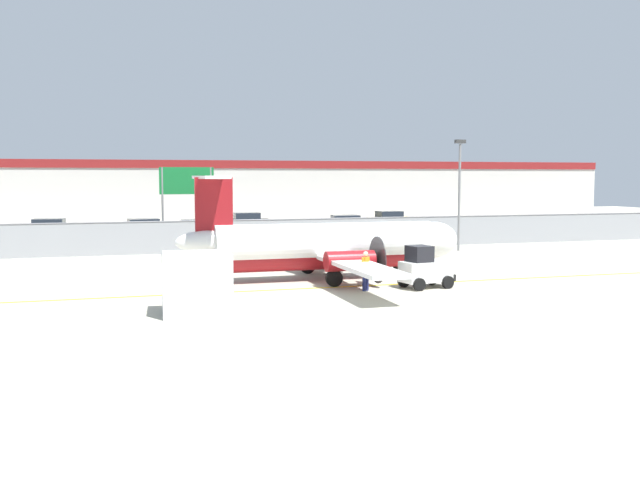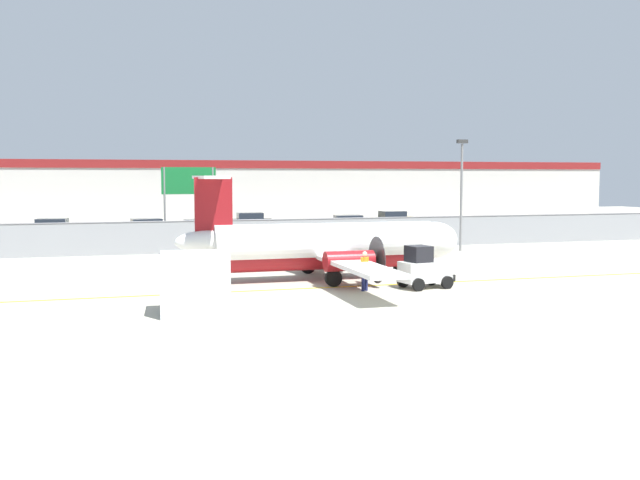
{
  "view_description": "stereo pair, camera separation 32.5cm",
  "coord_description": "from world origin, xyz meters",
  "px_view_note": "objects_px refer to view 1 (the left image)",
  "views": [
    {
      "loc": [
        -10.03,
        -27.66,
        4.89
      ],
      "look_at": [
        -0.1,
        5.38,
        1.8
      ],
      "focal_mm": 40.0,
      "sensor_mm": 36.0,
      "label": 1
    },
    {
      "loc": [
        -9.72,
        -27.76,
        4.89
      ],
      "look_at": [
        -0.1,
        5.38,
        1.8
      ],
      "focal_mm": 40.0,
      "sensor_mm": 36.0,
      "label": 2
    }
  ],
  "objects_px": {
    "traffic_cone_near_left": "(210,277)",
    "parked_car_5": "(390,220)",
    "baggage_tug": "(425,269)",
    "parked_car_0": "(47,229)",
    "commuter_airplane": "(331,246)",
    "cargo_container": "(197,283)",
    "parked_car_1": "(142,229)",
    "parked_car_4": "(344,225)",
    "traffic_cone_near_right": "(190,293)",
    "parked_car_3": "(246,222)",
    "highway_sign": "(187,188)",
    "ground_crew_worker": "(366,269)",
    "apron_light_pole": "(460,185)",
    "traffic_cone_far_left": "(433,265)",
    "parked_car_2": "(198,230)"
  },
  "relations": [
    {
      "from": "parked_car_0",
      "to": "parked_car_2",
      "type": "height_order",
      "value": "same"
    },
    {
      "from": "parked_car_1",
      "to": "parked_car_4",
      "type": "height_order",
      "value": "same"
    },
    {
      "from": "ground_crew_worker",
      "to": "traffic_cone_near_right",
      "type": "bearing_deg",
      "value": 56.95
    },
    {
      "from": "highway_sign",
      "to": "ground_crew_worker",
      "type": "bearing_deg",
      "value": -74.7
    },
    {
      "from": "commuter_airplane",
      "to": "apron_light_pole",
      "type": "xyz_separation_m",
      "value": [
        12.02,
        10.06,
        2.7
      ]
    },
    {
      "from": "parked_car_2",
      "to": "highway_sign",
      "type": "relative_size",
      "value": 0.77
    },
    {
      "from": "traffic_cone_far_left",
      "to": "commuter_airplane",
      "type": "bearing_deg",
      "value": -168.42
    },
    {
      "from": "traffic_cone_near_right",
      "to": "parked_car_4",
      "type": "relative_size",
      "value": 0.15
    },
    {
      "from": "ground_crew_worker",
      "to": "highway_sign",
      "type": "xyz_separation_m",
      "value": [
        -5.39,
        19.69,
        3.19
      ]
    },
    {
      "from": "cargo_container",
      "to": "parked_car_3",
      "type": "bearing_deg",
      "value": 81.44
    },
    {
      "from": "parked_car_2",
      "to": "highway_sign",
      "type": "xyz_separation_m",
      "value": [
        -1.34,
        -5.25,
        3.24
      ]
    },
    {
      "from": "ground_crew_worker",
      "to": "traffic_cone_far_left",
      "type": "distance_m",
      "value": 7.45
    },
    {
      "from": "baggage_tug",
      "to": "parked_car_5",
      "type": "distance_m",
      "value": 34.62
    },
    {
      "from": "ground_crew_worker",
      "to": "parked_car_1",
      "type": "distance_m",
      "value": 28.01
    },
    {
      "from": "parked_car_2",
      "to": "highway_sign",
      "type": "distance_m",
      "value": 6.32
    },
    {
      "from": "traffic_cone_near_left",
      "to": "parked_car_1",
      "type": "distance_m",
      "value": 22.98
    },
    {
      "from": "baggage_tug",
      "to": "parked_car_0",
      "type": "xyz_separation_m",
      "value": [
        -17.62,
        29.03,
        0.04
      ]
    },
    {
      "from": "apron_light_pole",
      "to": "ground_crew_worker",
      "type": "bearing_deg",
      "value": -130.24
    },
    {
      "from": "commuter_airplane",
      "to": "baggage_tug",
      "type": "bearing_deg",
      "value": -49.46
    },
    {
      "from": "commuter_airplane",
      "to": "apron_light_pole",
      "type": "bearing_deg",
      "value": 40.2
    },
    {
      "from": "traffic_cone_near_right",
      "to": "parked_car_5",
      "type": "distance_m",
      "value": 39.48
    },
    {
      "from": "traffic_cone_near_left",
      "to": "parked_car_0",
      "type": "distance_m",
      "value": 26.55
    },
    {
      "from": "parked_car_1",
      "to": "parked_car_5",
      "type": "relative_size",
      "value": 1.01
    },
    {
      "from": "commuter_airplane",
      "to": "parked_car_5",
      "type": "relative_size",
      "value": 3.71
    },
    {
      "from": "traffic_cone_near_left",
      "to": "apron_light_pole",
      "type": "xyz_separation_m",
      "value": [
        17.75,
        9.8,
        3.99
      ]
    },
    {
      "from": "traffic_cone_far_left",
      "to": "parked_car_1",
      "type": "relative_size",
      "value": 0.15
    },
    {
      "from": "traffic_cone_near_left",
      "to": "cargo_container",
      "type": "bearing_deg",
      "value": -101.3
    },
    {
      "from": "cargo_container",
      "to": "traffic_cone_near_left",
      "type": "xyz_separation_m",
      "value": [
        1.41,
        7.07,
        -0.79
      ]
    },
    {
      "from": "commuter_airplane",
      "to": "cargo_container",
      "type": "relative_size",
      "value": 6.25
    },
    {
      "from": "baggage_tug",
      "to": "parked_car_1",
      "type": "height_order",
      "value": "baggage_tug"
    },
    {
      "from": "parked_car_5",
      "to": "cargo_container",
      "type": "bearing_deg",
      "value": -126.1
    },
    {
      "from": "parked_car_1",
      "to": "apron_light_pole",
      "type": "relative_size",
      "value": 0.6
    },
    {
      "from": "parked_car_0",
      "to": "traffic_cone_near_right",
      "type": "bearing_deg",
      "value": 111.36
    },
    {
      "from": "ground_crew_worker",
      "to": "parked_car_3",
      "type": "bearing_deg",
      "value": -36.91
    },
    {
      "from": "baggage_tug",
      "to": "highway_sign",
      "type": "relative_size",
      "value": 0.45
    },
    {
      "from": "cargo_container",
      "to": "parked_car_0",
      "type": "distance_m",
      "value": 32.96
    },
    {
      "from": "traffic_cone_near_left",
      "to": "parked_car_5",
      "type": "bearing_deg",
      "value": 54.18
    },
    {
      "from": "ground_crew_worker",
      "to": "traffic_cone_near_right",
      "type": "height_order",
      "value": "ground_crew_worker"
    },
    {
      "from": "parked_car_0",
      "to": "ground_crew_worker",
      "type": "bearing_deg",
      "value": 124.33
    },
    {
      "from": "traffic_cone_near_right",
      "to": "parked_car_1",
      "type": "bearing_deg",
      "value": 91.11
    },
    {
      "from": "commuter_airplane",
      "to": "traffic_cone_near_right",
      "type": "bearing_deg",
      "value": -150.75
    },
    {
      "from": "ground_crew_worker",
      "to": "commuter_airplane",
      "type": "bearing_deg",
      "value": -28.93
    },
    {
      "from": "commuter_airplane",
      "to": "traffic_cone_near_left",
      "type": "distance_m",
      "value": 5.88
    },
    {
      "from": "parked_car_2",
      "to": "parked_car_4",
      "type": "height_order",
      "value": "same"
    },
    {
      "from": "traffic_cone_near_right",
      "to": "parked_car_3",
      "type": "bearing_deg",
      "value": 75.59
    },
    {
      "from": "parked_car_1",
      "to": "parked_car_3",
      "type": "xyz_separation_m",
      "value": [
        9.19,
        6.64,
        0.0
      ]
    },
    {
      "from": "commuter_airplane",
      "to": "parked_car_1",
      "type": "relative_size",
      "value": 3.66
    },
    {
      "from": "baggage_tug",
      "to": "parked_car_1",
      "type": "xyz_separation_m",
      "value": [
        -10.76,
        26.86,
        0.04
      ]
    },
    {
      "from": "highway_sign",
      "to": "baggage_tug",
      "type": "bearing_deg",
      "value": -67.55
    },
    {
      "from": "commuter_airplane",
      "to": "traffic_cone_near_right",
      "type": "xyz_separation_m",
      "value": [
        -7.1,
        -3.93,
        -1.29
      ]
    }
  ]
}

